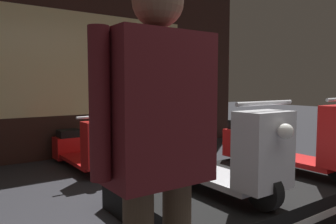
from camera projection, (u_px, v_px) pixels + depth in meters
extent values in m
cube|color=#331E19|center=(92.00, 61.00, 5.59)|extent=(6.52, 0.08, 3.20)
cube|color=beige|center=(93.00, 64.00, 5.56)|extent=(3.59, 0.01, 1.70)
cube|color=black|center=(250.00, 191.00, 3.31)|extent=(2.55, 1.50, 0.26)
cube|color=silver|center=(321.00, 216.00, 2.70)|extent=(1.78, 0.01, 0.07)
cylinder|color=black|center=(265.00, 191.00, 2.44)|extent=(0.09, 0.29, 0.29)
cylinder|color=black|center=(168.00, 160.00, 3.47)|extent=(0.09, 0.29, 0.29)
cube|color=#BCBCC1|center=(208.00, 174.00, 2.96)|extent=(0.40, 1.17, 0.05)
cube|color=#BCBCC1|center=(263.00, 150.00, 2.44)|extent=(0.42, 0.26, 0.58)
cube|color=#BCBCC1|center=(169.00, 153.00, 3.44)|extent=(0.44, 0.30, 0.33)
cube|color=black|center=(170.00, 132.00, 3.42)|extent=(0.32, 0.28, 0.11)
cylinder|color=silver|center=(265.00, 103.00, 2.40)|extent=(0.60, 0.03, 0.03)
sphere|color=white|center=(286.00, 131.00, 2.27)|extent=(0.11, 0.11, 0.11)
cylinder|color=black|center=(242.00, 148.00, 4.12)|extent=(0.09, 0.29, 0.29)
cube|color=red|center=(286.00, 158.00, 3.61)|extent=(0.40, 1.17, 0.05)
cube|color=red|center=(244.00, 142.00, 4.10)|extent=(0.44, 0.30, 0.33)
cube|color=black|center=(245.00, 124.00, 4.08)|extent=(0.32, 0.28, 0.11)
cylinder|color=black|center=(101.00, 168.00, 4.14)|extent=(0.09, 0.29, 0.29)
cylinder|color=black|center=(69.00, 152.00, 5.17)|extent=(0.09, 0.29, 0.29)
cube|color=red|center=(83.00, 160.00, 4.66)|extent=(0.40, 1.17, 0.05)
cube|color=red|center=(100.00, 144.00, 4.14)|extent=(0.42, 0.26, 0.58)
cube|color=red|center=(69.00, 147.00, 5.14)|extent=(0.44, 0.30, 0.33)
cube|color=black|center=(69.00, 133.00, 5.12)|extent=(0.32, 0.28, 0.11)
cylinder|color=silver|center=(100.00, 117.00, 4.10)|extent=(0.60, 0.03, 0.03)
sphere|color=white|center=(106.00, 133.00, 3.97)|extent=(0.11, 0.11, 0.11)
cylinder|color=black|center=(158.00, 159.00, 4.64)|extent=(0.09, 0.29, 0.29)
cylinder|color=black|center=(118.00, 146.00, 5.66)|extent=(0.09, 0.29, 0.29)
cube|color=beige|center=(136.00, 153.00, 5.15)|extent=(0.40, 1.17, 0.05)
cube|color=beige|center=(157.00, 138.00, 4.63)|extent=(0.42, 0.26, 0.58)
cube|color=beige|center=(119.00, 142.00, 5.64)|extent=(0.44, 0.30, 0.33)
cube|color=black|center=(119.00, 129.00, 5.61)|extent=(0.32, 0.28, 0.11)
cylinder|color=silver|center=(158.00, 113.00, 4.60)|extent=(0.60, 0.03, 0.03)
sphere|color=white|center=(165.00, 128.00, 4.47)|extent=(0.11, 0.11, 0.11)
cube|color=#5B191E|center=(158.00, 108.00, 1.37)|extent=(0.44, 0.25, 0.63)
cylinder|color=#5B191E|center=(100.00, 104.00, 1.22)|extent=(0.08, 0.08, 0.58)
cylinder|color=#5B191E|center=(205.00, 101.00, 1.51)|extent=(0.08, 0.08, 0.58)
sphere|color=brown|center=(158.00, 1.00, 1.33)|extent=(0.21, 0.21, 0.21)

